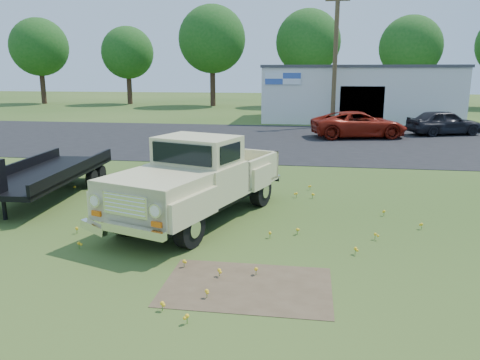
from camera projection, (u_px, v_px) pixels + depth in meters
The scene contains 15 objects.
ground at pixel (203, 228), 11.48m from camera, with size 140.00×140.00×0.00m, color #2B4917.
asphalt_lot at pixel (264, 140), 25.92m from camera, with size 90.00×14.00×0.02m, color black.
dirt_patch_a at pixel (247, 286), 8.38m from camera, with size 3.00×2.00×0.01m, color #4F3F2A.
dirt_patch_b at pixel (167, 190), 15.14m from camera, with size 2.20×1.60×0.01m, color #4F3F2A.
commercial_building at pixel (357, 92), 36.11m from camera, with size 14.20×8.20×4.15m.
utility_pole_mid at pixel (335, 57), 31.02m from camera, with size 1.60×0.30×9.00m.
treeline_a at pixel (39, 47), 52.60m from camera, with size 6.40×6.40×9.52m.
treeline_b at pixel (128, 53), 52.26m from camera, with size 5.76×5.76×8.57m.
treeline_c at pixel (212, 39), 49.07m from camera, with size 7.04×7.04×10.47m.
treeline_d at pixel (308, 42), 48.66m from camera, with size 6.72×6.72×10.00m.
treeline_e at pixel (411, 47), 45.91m from camera, with size 6.08×6.08×9.04m.
vintage_pickup_truck at pixel (198, 178), 11.98m from camera, with size 2.32×5.98×2.17m, color #C3BD83, non-canonical shape.
flatbed_trailer at pixel (46, 170), 14.15m from camera, with size 2.01×6.02×1.64m, color black, non-canonical shape.
red_pickup at pixel (359, 125), 26.70m from camera, with size 2.46×5.34×1.48m, color maroon.
dark_sedan at pixel (444, 123), 27.79m from camera, with size 1.74×4.33×1.48m, color black.
Camera 1 is at (2.53, -10.65, 3.78)m, focal length 35.00 mm.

